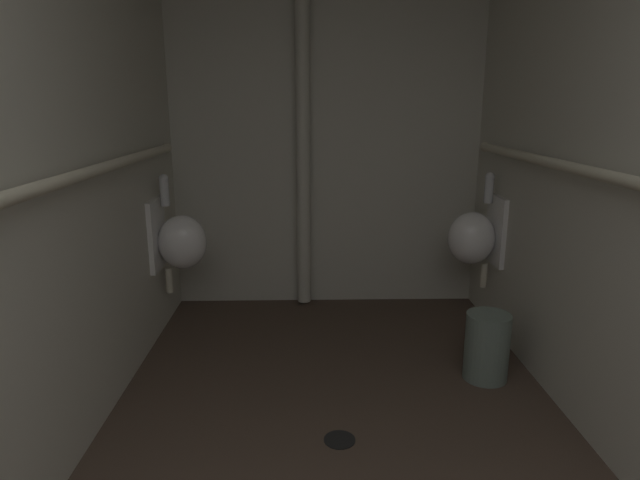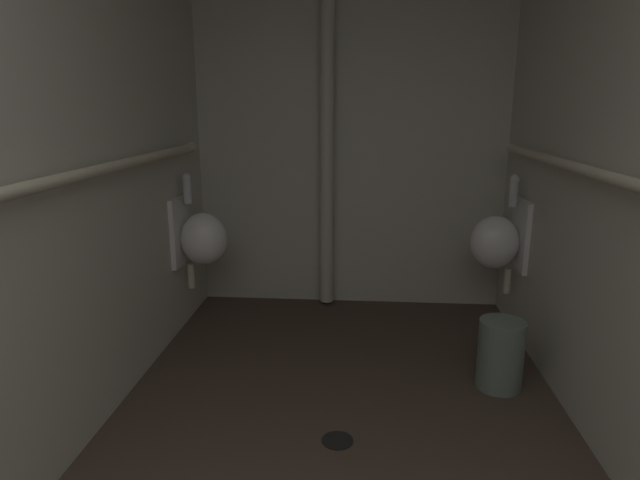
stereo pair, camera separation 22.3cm
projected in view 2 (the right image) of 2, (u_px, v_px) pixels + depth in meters
floor at (335, 480)px, 2.18m from camera, size 2.29×4.03×0.08m
wall_left at (28, 142)px, 1.93m from camera, size 0.06×4.03×2.61m
wall_back at (351, 124)px, 3.77m from camera, size 2.29×0.06×2.61m
urinal_left_mid at (201, 237)px, 3.44m from camera, size 0.32×0.30×0.76m
urinal_right_mid at (498, 241)px, 3.35m from camera, size 0.32×0.30×0.76m
supply_pipe_left at (53, 182)px, 1.94m from camera, size 0.06×3.29×0.06m
supply_pipe_right at (636, 186)px, 1.85m from camera, size 0.06×3.27×0.06m
standpipe_back_wall at (327, 124)px, 3.67m from camera, size 0.10×0.10×2.56m
floor_drain at (337, 440)px, 2.36m from camera, size 0.14×0.14×0.01m
waste_bin at (500, 354)px, 2.78m from camera, size 0.23×0.23×0.37m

